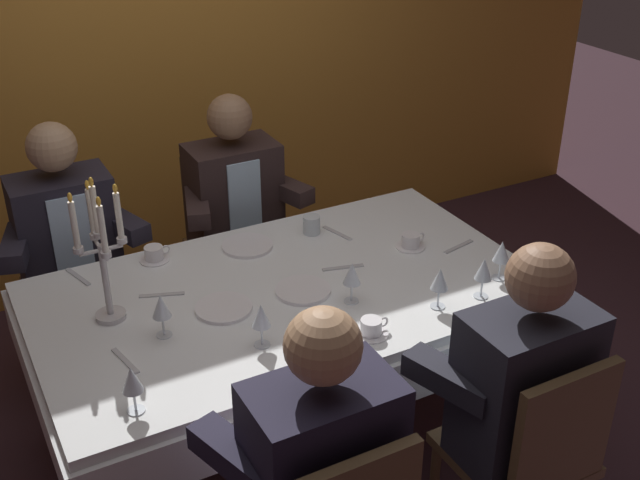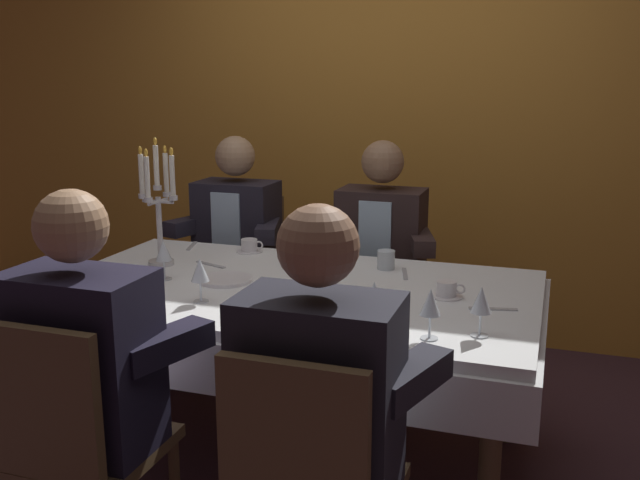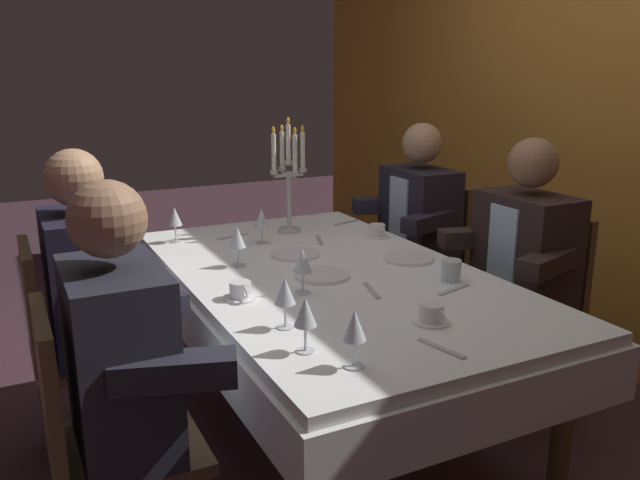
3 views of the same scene
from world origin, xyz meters
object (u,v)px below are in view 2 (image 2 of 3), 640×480
at_px(wine_glass_5, 66,269).
at_px(seated_diner_3, 317,395).
at_px(dining_table, 291,314).
at_px(wine_glass_2, 430,304).
at_px(dinner_plate_0, 226,280).
at_px(wine_glass_0, 164,252).
at_px(seated_diner_2, 381,241).
at_px(wine_glass_3, 200,271).
at_px(coffee_cup_0, 250,246).
at_px(dinner_plate_2, 321,261).
at_px(coffee_cup_1, 281,316).
at_px(water_tumbler_0, 386,260).
at_px(wine_glass_6, 315,274).
at_px(seated_diner_1, 81,360).
at_px(wine_glass_1, 481,301).
at_px(seated_diner_0, 238,230).
at_px(wine_glass_4, 374,296).
at_px(coffee_cup_2, 447,290).
at_px(candelabra, 158,206).
at_px(dinner_plate_1, 296,289).

height_order(wine_glass_5, seated_diner_3, seated_diner_3).
height_order(dining_table, wine_glass_2, wine_glass_2).
height_order(dinner_plate_0, wine_glass_2, wine_glass_2).
xyz_separation_m(wine_glass_0, seated_diner_2, (0.66, 0.97, -0.12)).
bearing_deg(dinner_plate_0, wine_glass_3, -83.03).
height_order(coffee_cup_0, seated_diner_3, seated_diner_3).
xyz_separation_m(dinner_plate_2, seated_diner_3, (0.42, -1.26, -0.01)).
bearing_deg(coffee_cup_1, dining_table, 107.03).
height_order(dinner_plate_0, water_tumbler_0, water_tumbler_0).
distance_m(wine_glass_2, wine_glass_6, 0.49).
distance_m(wine_glass_6, seated_diner_1, 0.85).
distance_m(coffee_cup_1, seated_diner_2, 1.30).
distance_m(wine_glass_5, seated_diner_2, 1.58).
distance_m(dining_table, wine_glass_1, 0.87).
bearing_deg(wine_glass_6, wine_glass_3, -166.85).
bearing_deg(wine_glass_1, seated_diner_2, 117.03).
bearing_deg(dinner_plate_2, seated_diner_0, 141.56).
height_order(water_tumbler_0, seated_diner_3, seated_diner_3).
relative_size(wine_glass_0, wine_glass_1, 1.00).
bearing_deg(coffee_cup_0, dinner_plate_2, -11.53).
bearing_deg(seated_diner_0, dining_table, -54.01).
bearing_deg(wine_glass_1, wine_glass_4, -170.55).
bearing_deg(wine_glass_2, seated_diner_2, 110.13).
bearing_deg(dining_table, coffee_cup_1, -72.97).
bearing_deg(seated_diner_1, water_tumbler_0, 63.78).
xyz_separation_m(seated_diner_1, seated_diner_2, (0.47, 1.77, 0.00)).
distance_m(wine_glass_4, seated_diner_3, 0.52).
bearing_deg(dinner_plate_2, wine_glass_4, -60.00).
distance_m(dinner_plate_2, seated_diner_3, 1.33).
bearing_deg(seated_diner_3, dinner_plate_0, 128.51).
relative_size(wine_glass_3, coffee_cup_1, 1.24).
bearing_deg(coffee_cup_0, coffee_cup_2, -22.25).
xyz_separation_m(wine_glass_0, wine_glass_5, (-0.20, -0.34, 0.00)).
relative_size(dining_table, seated_diner_1, 1.56).
bearing_deg(seated_diner_0, coffee_cup_0, -58.50).
bearing_deg(coffee_cup_2, wine_glass_6, -150.16).
bearing_deg(wine_glass_0, water_tumbler_0, 28.51).
bearing_deg(coffee_cup_2, seated_diner_1, -134.55).
distance_m(coffee_cup_1, seated_diner_0, 1.51).
bearing_deg(candelabra, seated_diner_0, 89.63).
height_order(dinner_plate_2, water_tumbler_0, water_tumbler_0).
bearing_deg(dinner_plate_2, coffee_cup_2, -28.24).
xyz_separation_m(wine_glass_0, wine_glass_2, (1.14, -0.32, 0.00)).
height_order(coffee_cup_1, seated_diner_2, seated_diner_2).
xyz_separation_m(wine_glass_3, wine_glass_6, (0.41, 0.10, 0.00)).
height_order(wine_glass_2, water_tumbler_0, wine_glass_2).
distance_m(dinner_plate_1, wine_glass_4, 0.52).
distance_m(wine_glass_0, seated_diner_3, 1.24).
bearing_deg(coffee_cup_2, water_tumbler_0, 134.54).
distance_m(candelabra, wine_glass_5, 0.56).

